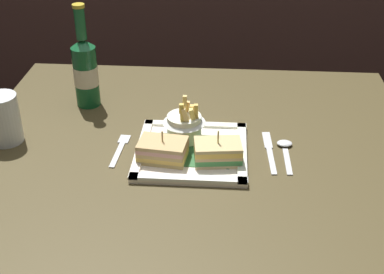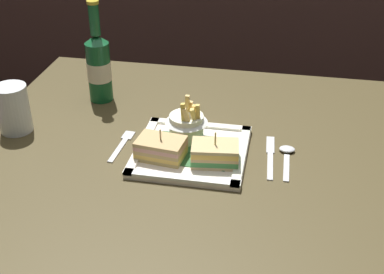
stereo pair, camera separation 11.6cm
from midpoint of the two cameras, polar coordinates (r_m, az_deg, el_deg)
dining_table at (r=1.27m, az=2.73°, el=-6.99°), size 1.03×0.93×0.76m
square_plate at (r=1.18m, az=2.74°, el=-1.66°), size 0.24×0.24×0.02m
sandwich_half_left at (r=1.14m, az=-0.45°, el=-1.31°), size 0.11×0.08×0.07m
sandwich_half_right at (r=1.12m, az=5.45°, el=-1.87°), size 0.11×0.08×0.07m
fries_cup at (r=1.19m, az=2.20°, el=1.50°), size 0.10×0.10×0.11m
beer_bottle at (r=1.38m, az=-7.62°, el=7.57°), size 0.06×0.06×0.27m
water_glass at (r=1.30m, az=-16.18°, el=2.55°), size 0.08×0.08×0.12m
fork at (r=1.22m, az=-4.79°, el=-0.83°), size 0.03×0.14×0.00m
knife at (r=1.19m, az=11.18°, el=-2.01°), size 0.02×0.17×0.00m
spoon at (r=1.20m, az=12.91°, el=-1.88°), size 0.03×0.13×0.01m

